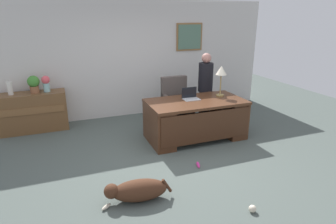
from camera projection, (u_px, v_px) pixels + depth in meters
ground_plane at (170, 158)px, 5.08m from camera, size 12.00×12.00×0.00m
back_wall at (131, 60)px, 6.95m from camera, size 7.00×0.16×2.70m
desk at (196, 118)px, 5.77m from camera, size 1.90×1.00×0.79m
credenza at (34, 112)px, 6.18m from camera, size 1.34×0.50×0.83m
armchair at (177, 103)px, 6.58m from camera, size 0.60×0.59×1.06m
person_standing at (205, 89)px, 6.46m from camera, size 0.32×0.32×1.60m
dog_lying at (137, 190)px, 3.89m from camera, size 0.91×0.40×0.30m
laptop at (190, 96)px, 5.76m from camera, size 0.32×0.22×0.23m
desk_lamp at (221, 72)px, 5.86m from camera, size 0.22×0.22×0.62m
vase_with_flowers at (46, 83)px, 6.09m from camera, size 0.17×0.17×0.34m
vase_empty at (10, 88)px, 5.88m from camera, size 0.10×0.10×0.27m
potted_plant at (34, 83)px, 6.01m from camera, size 0.24×0.24×0.36m
dog_toy_ball at (253, 209)px, 3.69m from camera, size 0.10×0.10×0.10m
dog_toy_bone at (106, 207)px, 3.76m from camera, size 0.16×0.13×0.05m
dog_toy_plush at (198, 165)px, 4.81m from camera, size 0.11×0.20×0.05m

